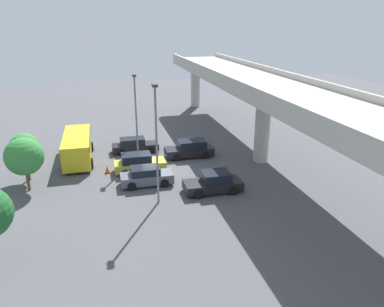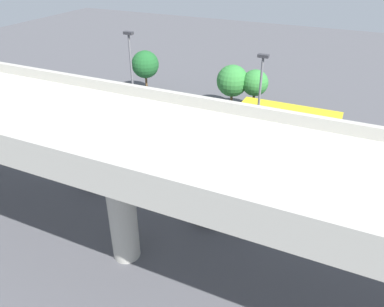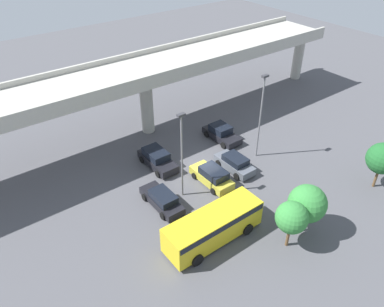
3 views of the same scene
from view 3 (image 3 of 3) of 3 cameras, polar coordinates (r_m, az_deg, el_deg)
The scene contains 14 objects.
ground_plane at distance 36.69m, azimuth 1.77°, elevation -3.09°, with size 109.62×109.62×0.00m, color #4C4C51.
highway_overpass at distance 40.66m, azimuth -7.26°, elevation 11.83°, with size 52.57×6.94×8.27m.
parked_car_0 at distance 32.80m, azimuth -4.58°, elevation -6.99°, with size 1.98×4.77×1.50m.
parked_car_1 at distance 37.45m, azimuth -5.33°, elevation -0.83°, with size 2.18×4.83×1.71m.
parked_car_2 at distance 35.14m, azimuth 3.08°, elevation -3.46°, with size 2.10×4.61×1.68m.
parked_car_3 at distance 37.03m, azimuth 6.52°, elevation -1.49°, with size 2.03×4.33×1.56m.
parked_car_4 at distance 41.60m, azimuth 4.51°, elevation 3.08°, with size 2.23×4.64×1.66m.
shuttle_bus at distance 29.39m, azimuth 3.28°, elevation -10.78°, with size 8.19×2.82×2.53m.
lamp_post_near_aisle at distance 31.31m, azimuth -1.58°, elevation 0.47°, with size 0.70×0.35×8.33m.
lamp_post_mid_lot at distance 37.11m, azimuth 10.47°, elevation 6.29°, with size 0.70×0.35×8.95m.
tree_front_left at distance 28.84m, azimuth 14.98°, elevation -9.42°, with size 2.49×2.49×4.18m.
tree_front_centre at distance 30.34m, azimuth 17.17°, elevation -7.31°, with size 3.02×3.02×4.43m.
tree_front_far_right at distance 37.35m, azimuth 27.06°, elevation -0.69°, with size 2.88×2.88×4.61m.
traffic_cone at distance 33.67m, azimuth 5.76°, elevation -6.62°, with size 0.44×0.44×0.70m.
Camera 3 is at (-18.37, -22.54, 22.39)m, focal length 35.00 mm.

